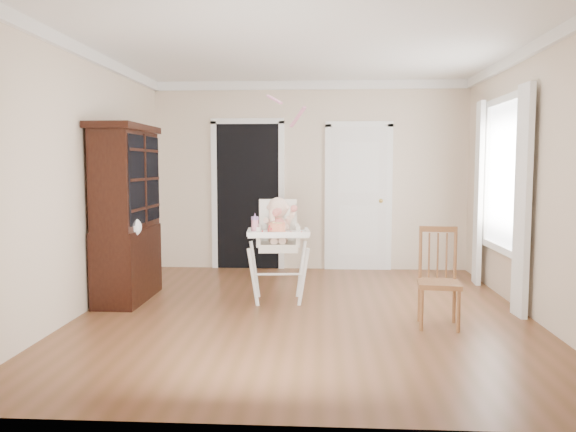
# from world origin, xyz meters

# --- Properties ---
(floor) EXTENTS (5.00, 5.00, 0.00)m
(floor) POSITION_xyz_m (0.00, 0.00, 0.00)
(floor) COLOR brown
(floor) RESTS_ON ground
(ceiling) EXTENTS (5.00, 5.00, 0.00)m
(ceiling) POSITION_xyz_m (0.00, 0.00, 2.70)
(ceiling) COLOR white
(ceiling) RESTS_ON wall_back
(wall_back) EXTENTS (4.50, 0.00, 4.50)m
(wall_back) POSITION_xyz_m (0.00, 2.50, 1.35)
(wall_back) COLOR beige
(wall_back) RESTS_ON floor
(wall_left) EXTENTS (0.00, 5.00, 5.00)m
(wall_left) POSITION_xyz_m (-2.25, 0.00, 1.35)
(wall_left) COLOR beige
(wall_left) RESTS_ON floor
(wall_right) EXTENTS (0.00, 5.00, 5.00)m
(wall_right) POSITION_xyz_m (2.25, 0.00, 1.35)
(wall_right) COLOR beige
(wall_right) RESTS_ON floor
(crown_molding) EXTENTS (4.50, 5.00, 0.12)m
(crown_molding) POSITION_xyz_m (0.00, 0.00, 2.64)
(crown_molding) COLOR white
(crown_molding) RESTS_ON ceiling
(doorway) EXTENTS (1.06, 0.05, 2.22)m
(doorway) POSITION_xyz_m (-0.90, 2.48, 1.11)
(doorway) COLOR black
(doorway) RESTS_ON wall_back
(closet_door) EXTENTS (0.96, 0.09, 2.13)m
(closet_door) POSITION_xyz_m (0.70, 2.48, 1.02)
(closet_door) COLOR white
(closet_door) RESTS_ON wall_back
(window_right) EXTENTS (0.13, 1.84, 2.30)m
(window_right) POSITION_xyz_m (2.18, 0.80, 1.29)
(window_right) COLOR white
(window_right) RESTS_ON wall_right
(high_chair) EXTENTS (0.72, 0.86, 1.15)m
(high_chair) POSITION_xyz_m (-0.30, 0.49, 0.71)
(high_chair) COLOR white
(high_chair) RESTS_ON floor
(baby) EXTENTS (0.35, 0.27, 0.53)m
(baby) POSITION_xyz_m (-0.31, 0.52, 0.89)
(baby) COLOR beige
(baby) RESTS_ON high_chair
(cake) EXTENTS (0.23, 0.23, 0.11)m
(cake) POSITION_xyz_m (-0.29, 0.21, 0.85)
(cake) COLOR silver
(cake) RESTS_ON high_chair
(sippy_cup) EXTENTS (0.08, 0.08, 0.20)m
(sippy_cup) POSITION_xyz_m (-0.54, 0.36, 0.88)
(sippy_cup) COLOR pink
(sippy_cup) RESTS_ON high_chair
(china_cabinet) EXTENTS (0.51, 1.15, 1.95)m
(china_cabinet) POSITION_xyz_m (-1.99, 0.46, 0.98)
(china_cabinet) COLOR black
(china_cabinet) RESTS_ON floor
(dining_chair) EXTENTS (0.42, 0.42, 0.93)m
(dining_chair) POSITION_xyz_m (1.27, -0.38, 0.43)
(dining_chair) COLOR brown
(dining_chair) RESTS_ON floor
(streamer) EXTENTS (0.20, 0.47, 0.15)m
(streamer) POSITION_xyz_m (-0.32, 0.22, 2.18)
(streamer) COLOR pink
(streamer) RESTS_ON ceiling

